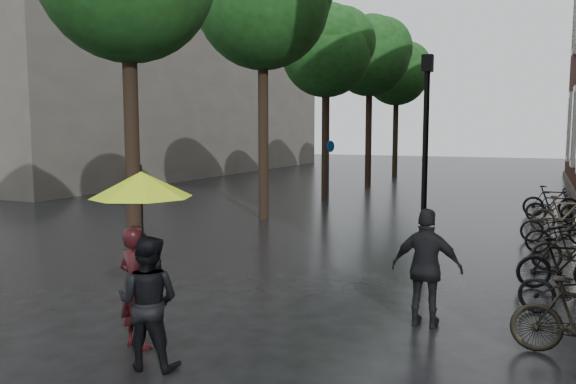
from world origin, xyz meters
The scene contains 9 objects.
bg_building centered at (-22.00, 28.00, 7.00)m, with size 16.00×30.00×14.00m, color #47423D.
street_trees centered at (-3.99, 15.91, 6.34)m, with size 4.33×34.03×8.91m.
person_burgundy centered at (-0.61, 2.81, 0.81)m, with size 0.59×0.39×1.61m, color black.
person_black centered at (-0.08, 2.36, 0.80)m, with size 0.78×0.60×1.60m, color black.
lime_umbrella centered at (-0.26, 2.52, 2.17)m, with size 1.23×1.23×1.80m.
pedestrian_walking centered at (2.67, 5.14, 0.86)m, with size 1.01×0.42×1.72m, color black.
parked_bicycles centered at (4.61, 11.21, 0.47)m, with size 2.04×12.85×1.04m.
lamp_post centered at (1.78, 9.59, 2.69)m, with size 0.23×0.23×4.44m.
cycle_sign centered at (-3.42, 17.75, 1.60)m, with size 0.13×0.44×2.42m.
Camera 1 is at (4.08, -2.84, 2.82)m, focal length 35.00 mm.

